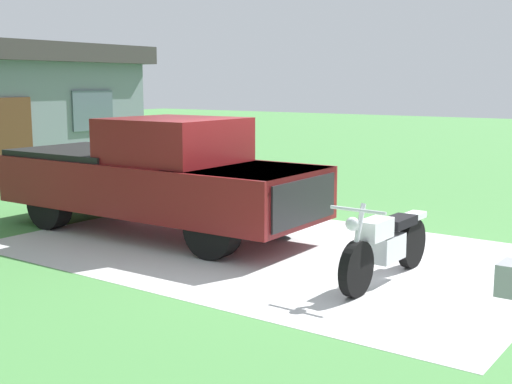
# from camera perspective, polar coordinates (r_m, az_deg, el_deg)

# --- Properties ---
(ground_plane) EXTENTS (80.00, 80.00, 0.00)m
(ground_plane) POSITION_cam_1_polar(r_m,az_deg,el_deg) (9.96, 1.21, -4.98)
(ground_plane) COLOR #437D3F
(driveway_pad) EXTENTS (5.00, 7.80, 0.01)m
(driveway_pad) POSITION_cam_1_polar(r_m,az_deg,el_deg) (9.95, 1.21, -4.96)
(driveway_pad) COLOR #B2B2B2
(driveway_pad) RESTS_ON ground
(motorcycle) EXTENTS (2.21, 0.70, 1.09)m
(motorcycle) POSITION_cam_1_polar(r_m,az_deg,el_deg) (8.47, 10.98, -4.39)
(motorcycle) COLOR black
(motorcycle) RESTS_ON ground
(pickup_truck) EXTENTS (2.12, 5.67, 1.90)m
(pickup_truck) POSITION_cam_1_polar(r_m,az_deg,el_deg) (11.12, -8.65, 1.43)
(pickup_truck) COLOR black
(pickup_truck) RESTS_ON ground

